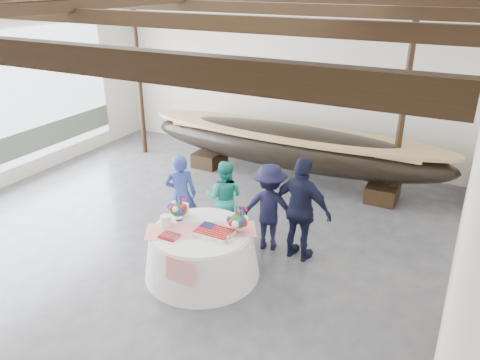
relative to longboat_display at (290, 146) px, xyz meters
The scene contains 11 objects.
floor 4.57m from the longboat_display, 102.94° to the right, with size 10.00×12.00×0.01m, color #3D3D42.
wall_back 2.33m from the longboat_display, 121.55° to the left, with size 10.00×0.02×4.50m, color silver.
wall_right 6.07m from the longboat_display, 47.53° to the right, with size 0.02×12.00×4.50m, color silver.
pavilion_structure 4.85m from the longboat_display, 105.55° to the right, with size 9.80×11.76×4.50m.
longboat_display is the anchor object (origin of this frame).
banquet_table 4.41m from the longboat_display, 87.60° to the right, with size 1.97×1.97×0.84m.
tabletop_items 4.26m from the longboat_display, 87.75° to the right, with size 1.84×1.41×0.40m.
guest_woman_blue 3.48m from the longboat_display, 105.22° to the right, with size 0.60×0.40×1.66m, color navy.
guest_woman_teal 2.97m from the longboat_display, 93.27° to the right, with size 0.74×0.58×1.52m, color teal.
guest_man_left 3.18m from the longboat_display, 74.70° to the right, with size 1.08×0.62×1.68m, color black.
guest_man_right 3.47m from the longboat_display, 64.68° to the right, with size 1.14×0.47×1.94m, color black.
Camera 1 is at (4.91, -5.71, 4.74)m, focal length 35.00 mm.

